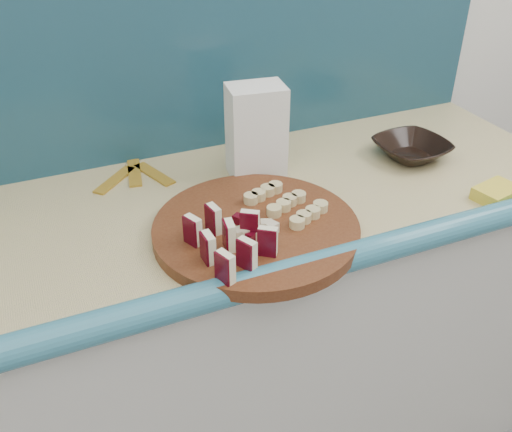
{
  "coord_description": "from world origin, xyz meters",
  "views": [
    {
      "loc": [
        -0.05,
        0.45,
        1.59
      ],
      "look_at": [
        0.34,
        1.34,
        0.96
      ],
      "focal_mm": 40.0,
      "sensor_mm": 36.0,
      "label": 1
    }
  ],
  "objects": [
    {
      "name": "kitchen_counter",
      "position": [
        0.1,
        1.5,
        0.46
      ],
      "size": [
        2.2,
        0.63,
        0.91
      ],
      "color": "silver",
      "rests_on": "ground"
    },
    {
      "name": "banana_slices",
      "position": [
        0.42,
        1.38,
        0.95
      ],
      "size": [
        0.15,
        0.18,
        0.02
      ],
      "color": "#D3BF81",
      "rests_on": "cutting_board"
    },
    {
      "name": "apple_chunks",
      "position": [
        0.31,
        1.33,
        0.95
      ],
      "size": [
        0.07,
        0.07,
        0.02
      ],
      "color": "beige",
      "rests_on": "cutting_board"
    },
    {
      "name": "flour_bag",
      "position": [
        0.44,
        1.59,
        1.02
      ],
      "size": [
        0.14,
        0.11,
        0.23
      ],
      "primitive_type": "cube",
      "rotation": [
        0.0,
        0.0,
        -0.13
      ],
      "color": "white",
      "rests_on": "kitchen_counter"
    },
    {
      "name": "backsplash",
      "position": [
        0.1,
        1.79,
        1.16
      ],
      "size": [
        2.2,
        0.02,
        0.5
      ],
      "primitive_type": "cube",
      "color": "teal",
      "rests_on": "kitchen_counter"
    },
    {
      "name": "cutting_board",
      "position": [
        0.34,
        1.34,
        0.92
      ],
      "size": [
        0.56,
        0.56,
        0.03
      ],
      "primitive_type": "cylinder",
      "rotation": [
        0.0,
        0.0,
        0.4
      ],
      "color": "#4A210F",
      "rests_on": "kitchen_counter"
    },
    {
      "name": "sponge",
      "position": [
        0.9,
        1.26,
        0.93
      ],
      "size": [
        0.11,
        0.09,
        0.03
      ],
      "primitive_type": "cube",
      "rotation": [
        0.0,
        0.0,
        0.21
      ],
      "color": "#FBF042",
      "rests_on": "kitchen_counter"
    },
    {
      "name": "banana_peel",
      "position": [
        0.16,
        1.69,
        0.91
      ],
      "size": [
        0.19,
        0.17,
        0.01
      ],
      "rotation": [
        0.0,
        0.0,
        -0.35
      ],
      "color": "gold",
      "rests_on": "kitchen_counter"
    },
    {
      "name": "apple_wedges",
      "position": [
        0.25,
        1.28,
        0.97
      ],
      "size": [
        0.15,
        0.2,
        0.06
      ],
      "color": "#FAF1C8",
      "rests_on": "cutting_board"
    },
    {
      "name": "brown_bowl",
      "position": [
        0.85,
        1.51,
        0.93
      ],
      "size": [
        0.2,
        0.2,
        0.04
      ],
      "primitive_type": "imported",
      "rotation": [
        0.0,
        0.0,
        0.1
      ],
      "color": "black",
      "rests_on": "kitchen_counter"
    }
  ]
}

